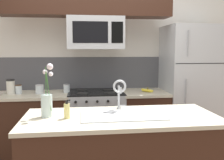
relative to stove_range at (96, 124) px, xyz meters
name	(u,v)px	position (x,y,z in m)	size (l,w,h in m)	color
rear_partition	(114,63)	(0.30, 0.38, 0.84)	(5.20, 0.10, 2.60)	silver
splash_band	(94,73)	(0.00, 0.32, 0.69)	(3.09, 0.01, 0.48)	#4C4C51
back_counter_left	(37,126)	(-0.81, 0.00, -0.01)	(0.89, 0.65, 0.91)	#381E14
back_counter_right	(144,122)	(0.69, 0.00, -0.01)	(0.65, 0.65, 0.91)	#381E14
stove_range	(96,124)	(0.00, 0.00, 0.00)	(0.76, 0.64, 0.93)	#B7BABF
microwave	(95,33)	(0.00, -0.02, 1.26)	(0.74, 0.40, 0.42)	#B7BABF
refrigerator	(191,89)	(1.41, 0.02, 0.46)	(0.81, 0.74, 1.84)	#B7BABF
storage_jar_tall	(11,87)	(-1.14, 0.02, 0.55)	(0.11, 0.11, 0.20)	silver
storage_jar_medium	(19,89)	(-1.04, 0.01, 0.51)	(0.08, 0.08, 0.13)	silver
storage_jar_short	(40,89)	(-0.76, -0.01, 0.51)	(0.11, 0.11, 0.12)	silver
storage_jar_squat	(67,89)	(-0.40, 0.03, 0.51)	(0.09, 0.09, 0.12)	silver
banana_bunch	(148,90)	(0.72, -0.06, 0.47)	(0.19, 0.13, 0.08)	yellow
kitchen_sink	(123,123)	(0.17, -1.25, 0.38)	(0.76, 0.40, 0.16)	#ADAFB5
sink_faucet	(119,91)	(0.17, -1.05, 0.65)	(0.14, 0.14, 0.31)	#B7BABF
dish_soap_bottle	(67,111)	(-0.33, -1.28, 0.52)	(0.06, 0.05, 0.16)	#DBCC75
flower_vase	(47,103)	(-0.50, -1.20, 0.57)	(0.12, 0.13, 0.48)	silver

